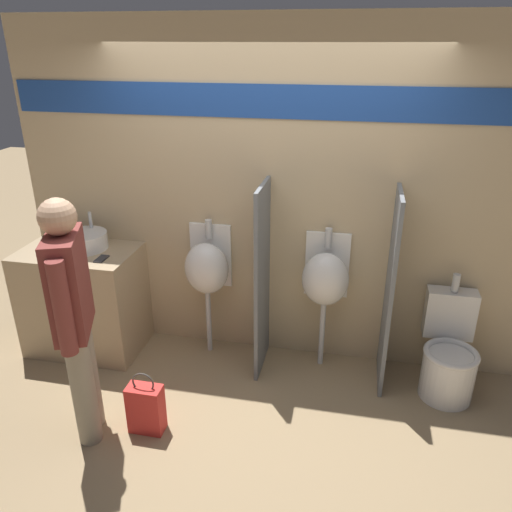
{
  "coord_description": "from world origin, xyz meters",
  "views": [
    {
      "loc": [
        0.69,
        -3.12,
        2.52
      ],
      "look_at": [
        0.0,
        0.17,
        1.05
      ],
      "focal_mm": 35.0,
      "sensor_mm": 36.0,
      "label": 1
    }
  ],
  "objects_px": {
    "toilet": "(448,356)",
    "person_in_vest": "(74,314)",
    "cell_phone": "(101,259)",
    "urinal_near_counter": "(207,268)",
    "sink_basin": "(85,241)",
    "shopping_bag": "(146,408)",
    "urinal_far": "(325,279)"
  },
  "relations": [
    {
      "from": "sink_basin",
      "to": "toilet",
      "type": "relative_size",
      "value": 0.4
    },
    {
      "from": "cell_phone",
      "to": "toilet",
      "type": "xyz_separation_m",
      "value": [
        2.72,
        0.13,
        -0.62
      ]
    },
    {
      "from": "cell_phone",
      "to": "urinal_far",
      "type": "bearing_deg",
      "value": 9.37
    },
    {
      "from": "urinal_near_counter",
      "to": "cell_phone",
      "type": "bearing_deg",
      "value": -159.63
    },
    {
      "from": "sink_basin",
      "to": "toilet",
      "type": "distance_m",
      "value": 3.03
    },
    {
      "from": "person_in_vest",
      "to": "shopping_bag",
      "type": "relative_size",
      "value": 3.54
    },
    {
      "from": "person_in_vest",
      "to": "toilet",
      "type": "bearing_deg",
      "value": -90.46
    },
    {
      "from": "sink_basin",
      "to": "urinal_near_counter",
      "type": "xyz_separation_m",
      "value": [
        1.01,
        0.11,
        -0.2
      ]
    },
    {
      "from": "urinal_far",
      "to": "person_in_vest",
      "type": "xyz_separation_m",
      "value": [
        -1.49,
        -1.13,
        0.15
      ]
    },
    {
      "from": "urinal_near_counter",
      "to": "urinal_far",
      "type": "height_order",
      "value": "same"
    },
    {
      "from": "urinal_far",
      "to": "toilet",
      "type": "relative_size",
      "value": 1.3
    },
    {
      "from": "toilet",
      "to": "person_in_vest",
      "type": "relative_size",
      "value": 0.54
    },
    {
      "from": "toilet",
      "to": "urinal_far",
      "type": "bearing_deg",
      "value": 170.49
    },
    {
      "from": "sink_basin",
      "to": "urinal_far",
      "type": "relative_size",
      "value": 0.31
    },
    {
      "from": "shopping_bag",
      "to": "urinal_far",
      "type": "bearing_deg",
      "value": 43.2
    },
    {
      "from": "sink_basin",
      "to": "urinal_near_counter",
      "type": "height_order",
      "value": "sink_basin"
    },
    {
      "from": "sink_basin",
      "to": "urinal_near_counter",
      "type": "relative_size",
      "value": 0.31
    },
    {
      "from": "sink_basin",
      "to": "cell_phone",
      "type": "height_order",
      "value": "sink_basin"
    },
    {
      "from": "toilet",
      "to": "person_in_vest",
      "type": "distance_m",
      "value": 2.72
    },
    {
      "from": "sink_basin",
      "to": "shopping_bag",
      "type": "relative_size",
      "value": 0.77
    },
    {
      "from": "toilet",
      "to": "person_in_vest",
      "type": "height_order",
      "value": "person_in_vest"
    },
    {
      "from": "shopping_bag",
      "to": "sink_basin",
      "type": "bearing_deg",
      "value": 132.72
    },
    {
      "from": "sink_basin",
      "to": "shopping_bag",
      "type": "bearing_deg",
      "value": -47.28
    },
    {
      "from": "urinal_far",
      "to": "cell_phone",
      "type": "bearing_deg",
      "value": -170.63
    },
    {
      "from": "urinal_near_counter",
      "to": "shopping_bag",
      "type": "height_order",
      "value": "urinal_near_counter"
    },
    {
      "from": "urinal_near_counter",
      "to": "toilet",
      "type": "xyz_separation_m",
      "value": [
        1.94,
        -0.16,
        -0.48
      ]
    },
    {
      "from": "person_in_vest",
      "to": "urinal_far",
      "type": "bearing_deg",
      "value": -74.73
    },
    {
      "from": "urinal_far",
      "to": "person_in_vest",
      "type": "relative_size",
      "value": 0.7
    },
    {
      "from": "cell_phone",
      "to": "sink_basin",
      "type": "bearing_deg",
      "value": 142.37
    },
    {
      "from": "cell_phone",
      "to": "urinal_near_counter",
      "type": "height_order",
      "value": "urinal_near_counter"
    },
    {
      "from": "urinal_near_counter",
      "to": "toilet",
      "type": "height_order",
      "value": "urinal_near_counter"
    },
    {
      "from": "shopping_bag",
      "to": "urinal_near_counter",
      "type": "bearing_deg",
      "value": 82.17
    }
  ]
}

